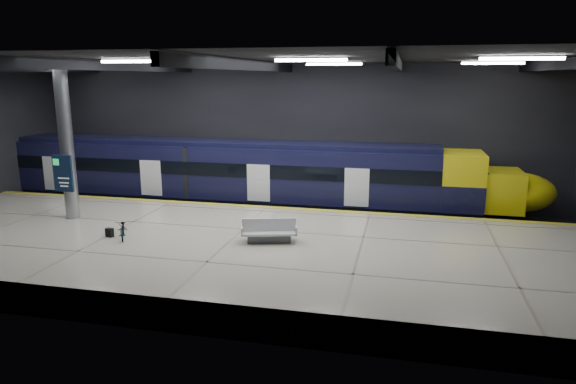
% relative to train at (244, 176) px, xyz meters
% --- Properties ---
extents(ground, '(30.00, 30.00, 0.00)m').
position_rel_train_xyz_m(ground, '(1.98, -5.50, -2.06)').
color(ground, black).
rests_on(ground, ground).
extents(room_shell, '(30.10, 16.10, 8.05)m').
position_rel_train_xyz_m(room_shell, '(1.98, -5.49, 3.66)').
color(room_shell, black).
rests_on(room_shell, ground).
extents(platform, '(30.00, 11.00, 1.10)m').
position_rel_train_xyz_m(platform, '(1.98, -8.00, -1.51)').
color(platform, beige).
rests_on(platform, ground).
extents(safety_strip, '(30.00, 0.40, 0.01)m').
position_rel_train_xyz_m(safety_strip, '(1.98, -2.75, -0.95)').
color(safety_strip, gold).
rests_on(safety_strip, platform).
extents(rails, '(30.00, 1.52, 0.16)m').
position_rel_train_xyz_m(rails, '(1.98, 0.00, -1.98)').
color(rails, gray).
rests_on(rails, ground).
extents(train, '(29.40, 2.84, 3.79)m').
position_rel_train_xyz_m(train, '(0.00, 0.00, 0.00)').
color(train, black).
rests_on(train, ground).
extents(bench, '(2.28, 1.41, 0.94)m').
position_rel_train_xyz_m(bench, '(3.49, -7.90, -0.63)').
color(bench, '#595B60').
rests_on(bench, platform).
extents(bicycle, '(1.16, 1.54, 0.78)m').
position_rel_train_xyz_m(bicycle, '(-2.23, -8.70, -0.57)').
color(bicycle, '#99999E').
rests_on(bicycle, platform).
extents(pannier_bag, '(0.33, 0.24, 0.35)m').
position_rel_train_xyz_m(pannier_bag, '(-2.83, -8.70, -0.78)').
color(pannier_bag, black).
rests_on(pannier_bag, platform).
extents(info_column, '(0.90, 0.78, 6.90)m').
position_rel_train_xyz_m(info_column, '(-6.02, -6.52, 2.40)').
color(info_column, '#9EA0A5').
rests_on(info_column, platform).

